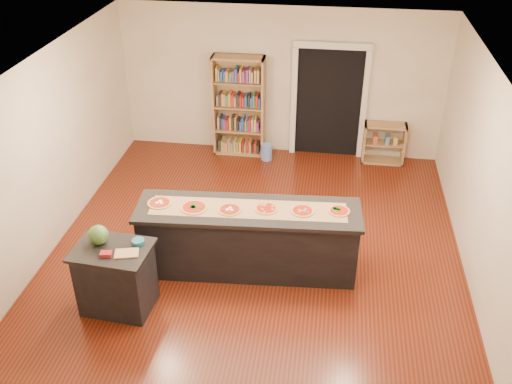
# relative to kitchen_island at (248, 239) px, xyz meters

# --- Properties ---
(room) EXTENTS (6.00, 7.00, 2.80)m
(room) POSITION_rel_kitchen_island_xyz_m (0.04, 0.25, 0.90)
(room) COLOR #EBE1C5
(room) RESTS_ON ground
(doorway) EXTENTS (1.40, 0.09, 2.21)m
(doorway) POSITION_rel_kitchen_island_xyz_m (0.94, 3.71, 0.70)
(doorway) COLOR black
(doorway) RESTS_ON room
(kitchen_island) EXTENTS (3.03, 0.82, 1.00)m
(kitchen_island) POSITION_rel_kitchen_island_xyz_m (0.00, 0.00, 0.00)
(kitchen_island) COLOR black
(kitchen_island) RESTS_ON ground
(side_counter) EXTENTS (0.94, 0.69, 0.93)m
(side_counter) POSITION_rel_kitchen_island_xyz_m (-1.54, -1.02, -0.03)
(side_counter) COLOR black
(side_counter) RESTS_ON ground
(bookshelf) EXTENTS (0.96, 0.34, 1.93)m
(bookshelf) POSITION_rel_kitchen_island_xyz_m (-0.73, 3.53, 0.46)
(bookshelf) COLOR #AB8253
(bookshelf) RESTS_ON ground
(low_shelf) EXTENTS (0.77, 0.33, 0.77)m
(low_shelf) POSITION_rel_kitchen_island_xyz_m (2.02, 3.53, -0.12)
(low_shelf) COLOR #AB8253
(low_shelf) RESTS_ON ground
(waste_bin) EXTENTS (0.21, 0.21, 0.31)m
(waste_bin) POSITION_rel_kitchen_island_xyz_m (-0.16, 3.31, -0.35)
(waste_bin) COLOR #6182D8
(waste_bin) RESTS_ON ground
(kraft_paper) EXTENTS (2.66, 0.65, 0.00)m
(kraft_paper) POSITION_rel_kitchen_island_xyz_m (-0.00, 0.00, 0.50)
(kraft_paper) COLOR olive
(kraft_paper) RESTS_ON kitchen_island
(watermelon) EXTENTS (0.25, 0.25, 0.25)m
(watermelon) POSITION_rel_kitchen_island_xyz_m (-1.72, -0.93, 0.55)
(watermelon) COLOR #144214
(watermelon) RESTS_ON side_counter
(cutting_board) EXTENTS (0.32, 0.25, 0.02)m
(cutting_board) POSITION_rel_kitchen_island_xyz_m (-1.32, -1.09, 0.44)
(cutting_board) COLOR tan
(cutting_board) RESTS_ON side_counter
(package_red) EXTENTS (0.15, 0.12, 0.05)m
(package_red) POSITION_rel_kitchen_island_xyz_m (-1.55, -1.16, 0.45)
(package_red) COLOR maroon
(package_red) RESTS_ON side_counter
(package_teal) EXTENTS (0.16, 0.16, 0.06)m
(package_teal) POSITION_rel_kitchen_island_xyz_m (-1.24, -0.87, 0.46)
(package_teal) COLOR #195966
(package_teal) RESTS_ON side_counter
(pizza_a) EXTENTS (0.35, 0.35, 0.02)m
(pizza_a) POSITION_rel_kitchen_island_xyz_m (-1.21, -0.03, 0.51)
(pizza_a) COLOR #BA8F47
(pizza_a) RESTS_ON kitchen_island
(pizza_b) EXTENTS (0.35, 0.35, 0.02)m
(pizza_b) POSITION_rel_kitchen_island_xyz_m (-0.72, -0.08, 0.51)
(pizza_b) COLOR #BA8F47
(pizza_b) RESTS_ON kitchen_island
(pizza_c) EXTENTS (0.32, 0.32, 0.02)m
(pizza_c) POSITION_rel_kitchen_island_xyz_m (-0.24, -0.07, 0.51)
(pizza_c) COLOR #BA8F47
(pizza_c) RESTS_ON kitchen_island
(pizza_d) EXTENTS (0.33, 0.33, 0.02)m
(pizza_d) POSITION_rel_kitchen_island_xyz_m (0.24, 0.03, 0.51)
(pizza_d) COLOR #BA8F47
(pizza_d) RESTS_ON kitchen_island
(pizza_e) EXTENTS (0.31, 0.31, 0.02)m
(pizza_e) POSITION_rel_kitchen_island_xyz_m (0.73, 0.04, 0.51)
(pizza_e) COLOR #BA8F47
(pizza_e) RESTS_ON kitchen_island
(pizza_f) EXTENTS (0.29, 0.29, 0.02)m
(pizza_f) POSITION_rel_kitchen_island_xyz_m (1.21, 0.11, 0.51)
(pizza_f) COLOR #BA8F47
(pizza_f) RESTS_ON kitchen_island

